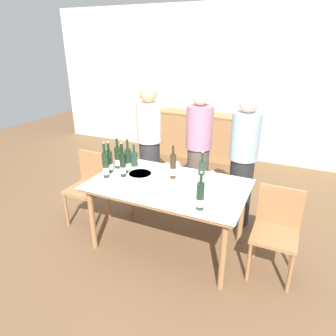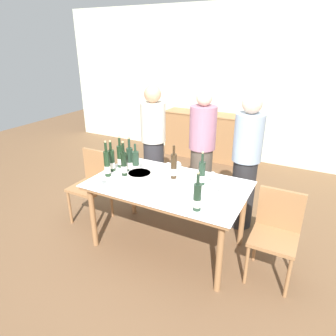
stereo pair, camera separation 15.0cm
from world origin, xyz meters
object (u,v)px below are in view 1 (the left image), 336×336
ice_bucket (140,181)px  wine_bottle_2 (200,197)px  wine_bottle_6 (128,161)px  person_guest_left (198,155)px  wine_bottle_0 (173,167)px  wine_bottle_8 (135,164)px  chair_left_end (90,182)px  wine_glass_4 (99,180)px  wine_bottle_1 (109,162)px  dining_table (168,190)px  wine_bottle_4 (106,165)px  wine_glass_3 (167,166)px  wine_glass_1 (212,175)px  wine_bottle_3 (202,173)px  wine_bottle_5 (123,165)px  wine_glass_0 (222,184)px  wine_glass_2 (176,165)px  person_guest_right (243,163)px  person_host (149,147)px  sideboard_cabinet (198,135)px  wine_bottle_7 (118,158)px  chair_right_end (277,226)px

ice_bucket → wine_bottle_2: wine_bottle_2 is taller
wine_bottle_6 → person_guest_left: 0.96m
wine_bottle_0 → wine_bottle_6: 0.53m
wine_bottle_8 → chair_left_end: bearing=177.1°
ice_bucket → wine_glass_4: ice_bucket is taller
ice_bucket → wine_bottle_1: wine_bottle_1 is taller
dining_table → wine_bottle_4: wine_bottle_4 is taller
ice_bucket → wine_glass_3: ice_bucket is taller
person_guest_left → wine_bottle_2: bearing=-70.0°
wine_glass_1 → person_guest_left: person_guest_left is taller
wine_bottle_3 → wine_bottle_5: 0.87m
person_guest_left → wine_bottle_3: bearing=-68.3°
wine_glass_0 → wine_glass_1: size_ratio=1.09×
wine_glass_2 → person_guest_left: (0.06, 0.58, -0.06)m
wine_bottle_6 → wine_glass_3: wine_bottle_6 is taller
wine_glass_1 → person_guest_right: size_ratio=0.08×
wine_glass_0 → wine_glass_2: 0.63m
wine_bottle_0 → wine_glass_0: wine_bottle_0 is taller
wine_bottle_8 → wine_glass_3: wine_bottle_8 is taller
dining_table → wine_bottle_3: wine_bottle_3 is taller
wine_bottle_0 → person_host: 0.95m
sideboard_cabinet → wine_bottle_3: (0.97, -2.69, 0.45)m
wine_bottle_7 → wine_glass_3: wine_bottle_7 is taller
wine_glass_3 → wine_glass_1: bearing=0.6°
wine_bottle_0 → wine_glass_2: wine_bottle_0 is taller
wine_bottle_2 → wine_bottle_5: bearing=162.5°
wine_bottle_0 → wine_bottle_4: bearing=-156.7°
wine_bottle_8 → wine_bottle_5: bearing=-143.1°
wine_bottle_3 → person_host: size_ratio=0.22×
chair_left_end → person_guest_right: person_guest_right is taller
wine_bottle_4 → person_host: (0.02, 0.97, -0.09)m
wine_bottle_3 → wine_bottle_7: size_ratio=0.96×
ice_bucket → wine_bottle_3: 0.64m
wine_bottle_0 → wine_bottle_7: size_ratio=0.99×
wine_bottle_5 → person_guest_right: 1.41m
dining_table → wine_bottle_0: 0.26m
wine_glass_3 → person_guest_left: person_guest_left is taller
dining_table → chair_right_end: 1.13m
dining_table → person_guest_left: bearing=87.6°
person_guest_left → wine_bottle_0: bearing=-94.0°
wine_bottle_2 → wine_bottle_3: size_ratio=1.02×
wine_bottle_1 → wine_bottle_4: bearing=-70.7°
ice_bucket → wine_bottle_2: bearing=-8.7°
wine_bottle_5 → wine_glass_2: 0.59m
person_host → wine_glass_4: bearing=-86.3°
wine_bottle_2 → wine_bottle_3: wine_bottle_2 is taller
wine_bottle_5 → person_host: bearing=98.6°
wine_bottle_2 → person_guest_left: (-0.43, 1.20, -0.08)m
wine_bottle_8 → person_guest_right: (1.04, 0.74, -0.07)m
sideboard_cabinet → person_guest_right: 2.45m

